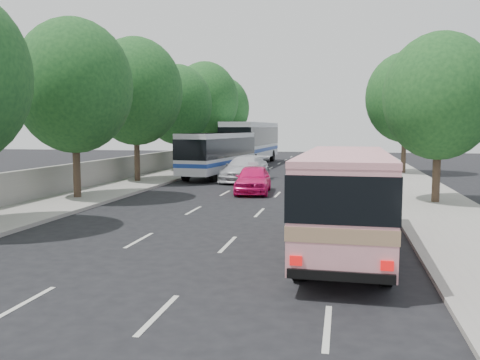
% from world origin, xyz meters
% --- Properties ---
extents(ground, '(120.00, 120.00, 0.00)m').
position_xyz_m(ground, '(0.00, 0.00, 0.00)').
color(ground, black).
rests_on(ground, ground).
extents(sidewalk_left, '(4.00, 90.00, 0.15)m').
position_xyz_m(sidewalk_left, '(-8.50, 20.00, 0.07)').
color(sidewalk_left, '#9E998E').
rests_on(sidewalk_left, ground).
extents(sidewalk_right, '(4.00, 90.00, 0.12)m').
position_xyz_m(sidewalk_right, '(8.50, 20.00, 0.06)').
color(sidewalk_right, '#9E998E').
rests_on(sidewalk_right, ground).
extents(low_wall, '(0.30, 90.00, 1.50)m').
position_xyz_m(low_wall, '(-10.30, 20.00, 0.90)').
color(low_wall, '#9E998E').
rests_on(low_wall, sidewalk_left).
extents(tree_left_b, '(5.70, 5.70, 8.88)m').
position_xyz_m(tree_left_b, '(-8.42, 5.94, 5.82)').
color(tree_left_b, '#38281E').
rests_on(tree_left_b, ground).
extents(tree_left_c, '(6.00, 6.00, 9.35)m').
position_xyz_m(tree_left_c, '(-8.62, 13.94, 6.12)').
color(tree_left_c, '#38281E').
rests_on(tree_left_c, ground).
extents(tree_left_d, '(5.52, 5.52, 8.60)m').
position_xyz_m(tree_left_d, '(-8.52, 21.94, 5.63)').
color(tree_left_d, '#38281E').
rests_on(tree_left_d, ground).
extents(tree_left_e, '(6.30, 6.30, 9.82)m').
position_xyz_m(tree_left_e, '(-8.42, 29.94, 6.43)').
color(tree_left_e, '#38281E').
rests_on(tree_left_e, ground).
extents(tree_left_f, '(5.88, 5.88, 9.16)m').
position_xyz_m(tree_left_f, '(-8.62, 37.94, 6.00)').
color(tree_left_f, '#38281E').
rests_on(tree_left_f, ground).
extents(tree_right_near, '(5.10, 5.10, 7.95)m').
position_xyz_m(tree_right_near, '(8.78, 7.94, 5.20)').
color(tree_right_near, '#38281E').
rests_on(tree_right_near, ground).
extents(tree_right_far, '(6.00, 6.00, 9.35)m').
position_xyz_m(tree_right_far, '(9.08, 23.94, 6.12)').
color(tree_right_far, '#38281E').
rests_on(tree_right_far, ground).
extents(pink_bus, '(2.48, 9.09, 2.88)m').
position_xyz_m(pink_bus, '(4.50, -2.20, 1.79)').
color(pink_bus, pink).
rests_on(pink_bus, ground).
extents(pink_taxi, '(2.20, 4.64, 1.53)m').
position_xyz_m(pink_taxi, '(-0.40, 10.38, 0.77)').
color(pink_taxi, '#EE146D').
rests_on(pink_taxi, ground).
extents(white_pickup, '(2.93, 5.96, 1.67)m').
position_xyz_m(white_pickup, '(-2.00, 16.34, 0.83)').
color(white_pickup, silver).
rests_on(white_pickup, ground).
extents(tour_coach_front, '(3.50, 10.89, 3.20)m').
position_xyz_m(tour_coach_front, '(-4.50, 19.13, 1.93)').
color(tour_coach_front, silver).
rests_on(tour_coach_front, ground).
extents(tour_coach_rear, '(3.52, 13.82, 4.10)m').
position_xyz_m(tour_coach_rear, '(-4.50, 32.66, 2.47)').
color(tour_coach_rear, silver).
rests_on(tour_coach_rear, ground).
extents(taxi_roof_sign, '(0.56, 0.23, 0.18)m').
position_xyz_m(taxi_roof_sign, '(-0.40, 10.38, 1.62)').
color(taxi_roof_sign, silver).
rests_on(taxi_roof_sign, pink_taxi).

